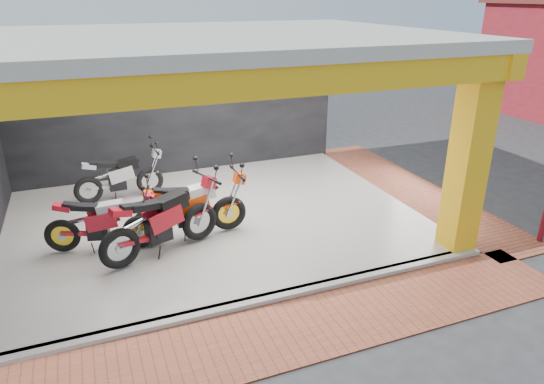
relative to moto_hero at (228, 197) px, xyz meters
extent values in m
plane|color=#2D2D30|center=(-0.09, -1.31, -0.79)|extent=(80.00, 80.00, 0.00)
cube|color=silver|center=(-0.09, 0.69, -0.74)|extent=(8.00, 6.00, 0.10)
cube|color=beige|center=(-0.09, 0.69, 2.81)|extent=(8.40, 6.40, 0.20)
cube|color=black|center=(-0.09, 3.79, 0.96)|extent=(8.20, 0.20, 3.50)
cube|color=yellow|center=(3.66, -2.06, 0.96)|extent=(0.50, 0.50, 3.50)
cube|color=yellow|center=(-0.09, -2.31, 2.51)|extent=(8.40, 0.30, 0.40)
cube|color=yellow|center=(3.91, 0.69, 2.51)|extent=(0.30, 6.40, 0.40)
cube|color=silver|center=(-0.09, -2.33, -0.74)|extent=(8.00, 0.20, 0.10)
cube|color=#974831|center=(-0.09, -3.11, -0.78)|extent=(9.00, 1.40, 0.03)
cube|color=#974831|center=(4.71, 0.69, -0.78)|extent=(1.40, 7.00, 0.03)
camera|label=1|loc=(-2.31, -8.09, 3.54)|focal=32.00mm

